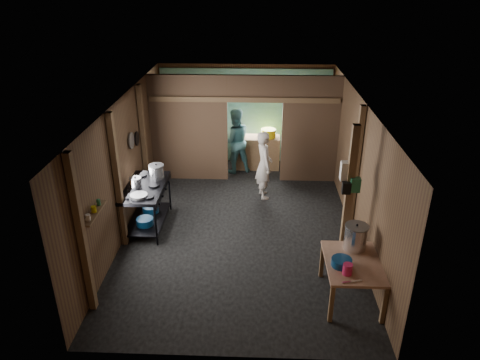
{
  "coord_description": "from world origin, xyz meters",
  "views": [
    {
      "loc": [
        0.32,
        -7.95,
        4.77
      ],
      "look_at": [
        0.0,
        -0.2,
        1.1
      ],
      "focal_mm": 33.43,
      "sensor_mm": 36.0,
      "label": 1
    }
  ],
  "objects_px": {
    "prep_table": "(351,280)",
    "cook": "(264,165)",
    "pink_bucket": "(348,269)",
    "yellow_tub": "(268,133)",
    "stove_pot_large": "(157,172)",
    "stock_pot": "(356,237)",
    "gas_range": "(147,206)"
  },
  "relations": [
    {
      "from": "prep_table",
      "to": "yellow_tub",
      "type": "xyz_separation_m",
      "value": [
        -1.23,
        5.16,
        0.61
      ]
    },
    {
      "from": "gas_range",
      "to": "stove_pot_large",
      "type": "bearing_deg",
      "value": 65.04
    },
    {
      "from": "gas_range",
      "to": "stove_pot_large",
      "type": "distance_m",
      "value": 0.71
    },
    {
      "from": "cook",
      "to": "prep_table",
      "type": "bearing_deg",
      "value": -172.58
    },
    {
      "from": "yellow_tub",
      "to": "prep_table",
      "type": "bearing_deg",
      "value": -76.6
    },
    {
      "from": "yellow_tub",
      "to": "cook",
      "type": "height_order",
      "value": "cook"
    },
    {
      "from": "stove_pot_large",
      "to": "stock_pot",
      "type": "xyz_separation_m",
      "value": [
        3.62,
        -2.06,
        -0.15
      ]
    },
    {
      "from": "stove_pot_large",
      "to": "yellow_tub",
      "type": "distance_m",
      "value": 3.57
    },
    {
      "from": "gas_range",
      "to": "pink_bucket",
      "type": "xyz_separation_m",
      "value": [
        3.56,
        -2.38,
        0.33
      ]
    },
    {
      "from": "stock_pot",
      "to": "yellow_tub",
      "type": "distance_m",
      "value": 4.96
    },
    {
      "from": "gas_range",
      "to": "cook",
      "type": "xyz_separation_m",
      "value": [
        2.36,
        1.41,
        0.33
      ]
    },
    {
      "from": "gas_range",
      "to": "stove_pot_large",
      "type": "height_order",
      "value": "stove_pot_large"
    },
    {
      "from": "cook",
      "to": "stock_pot",
      "type": "bearing_deg",
      "value": -168.95
    },
    {
      "from": "gas_range",
      "to": "pink_bucket",
      "type": "bearing_deg",
      "value": -33.78
    },
    {
      "from": "gas_range",
      "to": "prep_table",
      "type": "xyz_separation_m",
      "value": [
        3.71,
        -2.07,
        -0.11
      ]
    },
    {
      "from": "gas_range",
      "to": "prep_table",
      "type": "relative_size",
      "value": 1.31
    },
    {
      "from": "stock_pot",
      "to": "cook",
      "type": "height_order",
      "value": "cook"
    },
    {
      "from": "gas_range",
      "to": "cook",
      "type": "distance_m",
      "value": 2.77
    },
    {
      "from": "stove_pot_large",
      "to": "stock_pot",
      "type": "bearing_deg",
      "value": -29.57
    },
    {
      "from": "prep_table",
      "to": "cook",
      "type": "distance_m",
      "value": 3.77
    },
    {
      "from": "stove_pot_large",
      "to": "pink_bucket",
      "type": "distance_m",
      "value": 4.37
    },
    {
      "from": "prep_table",
      "to": "stock_pot",
      "type": "distance_m",
      "value": 0.67
    },
    {
      "from": "stove_pot_large",
      "to": "pink_bucket",
      "type": "xyz_separation_m",
      "value": [
        3.39,
        -2.75,
        -0.26
      ]
    },
    {
      "from": "prep_table",
      "to": "cook",
      "type": "bearing_deg",
      "value": 111.15
    },
    {
      "from": "gas_range",
      "to": "stove_pot_large",
      "type": "xyz_separation_m",
      "value": [
        0.17,
        0.37,
        0.59
      ]
    },
    {
      "from": "gas_range",
      "to": "yellow_tub",
      "type": "bearing_deg",
      "value": 51.26
    },
    {
      "from": "yellow_tub",
      "to": "stock_pot",
      "type": "bearing_deg",
      "value": -74.62
    },
    {
      "from": "gas_range",
      "to": "prep_table",
      "type": "bearing_deg",
      "value": -29.2
    },
    {
      "from": "pink_bucket",
      "to": "yellow_tub",
      "type": "distance_m",
      "value": 5.58
    },
    {
      "from": "prep_table",
      "to": "stove_pot_large",
      "type": "bearing_deg",
      "value": 145.44
    },
    {
      "from": "gas_range",
      "to": "stock_pot",
      "type": "bearing_deg",
      "value": -24.03
    },
    {
      "from": "stove_pot_large",
      "to": "stock_pot",
      "type": "height_order",
      "value": "stove_pot_large"
    }
  ]
}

